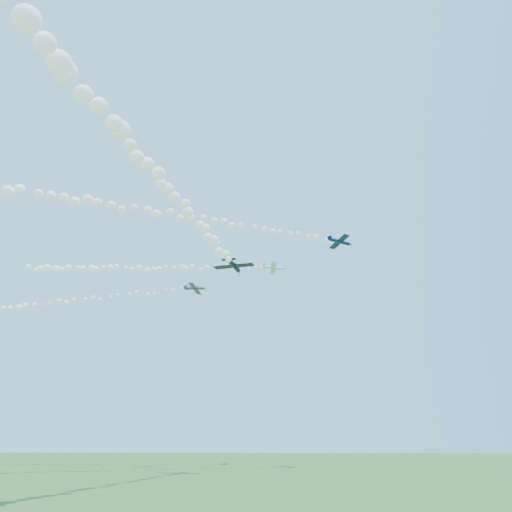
{
  "coord_description": "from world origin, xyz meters",
  "views": [
    {
      "loc": [
        12.94,
        -95.7,
        5.96
      ],
      "look_at": [
        8.48,
        -2.95,
        45.88
      ],
      "focal_mm": 30.0,
      "sensor_mm": 36.0,
      "label": 1
    }
  ],
  "objects_px": {
    "plane_navy": "(339,241)",
    "plane_black": "(234,265)",
    "plane_white": "(273,268)",
    "plane_grey": "(195,288)"
  },
  "relations": [
    {
      "from": "plane_white",
      "to": "plane_grey",
      "type": "relative_size",
      "value": 1.05
    },
    {
      "from": "plane_white",
      "to": "plane_black",
      "type": "height_order",
      "value": "plane_white"
    },
    {
      "from": "plane_navy",
      "to": "plane_grey",
      "type": "distance_m",
      "value": 38.12
    },
    {
      "from": "plane_navy",
      "to": "plane_black",
      "type": "xyz_separation_m",
      "value": [
        -24.6,
        -18.23,
        -13.42
      ]
    },
    {
      "from": "plane_navy",
      "to": "plane_black",
      "type": "relative_size",
      "value": 0.92
    },
    {
      "from": "plane_grey",
      "to": "plane_black",
      "type": "bearing_deg",
      "value": -47.96
    },
    {
      "from": "plane_white",
      "to": "plane_black",
      "type": "relative_size",
      "value": 0.8
    },
    {
      "from": "plane_navy",
      "to": "plane_black",
      "type": "distance_m",
      "value": 33.43
    },
    {
      "from": "plane_navy",
      "to": "plane_white",
      "type": "bearing_deg",
      "value": 120.99
    },
    {
      "from": "plane_white",
      "to": "plane_grey",
      "type": "distance_m",
      "value": 23.92
    }
  ]
}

